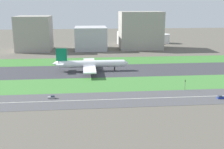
{
  "coord_description": "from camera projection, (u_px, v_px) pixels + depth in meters",
  "views": [
    {
      "loc": [
        -27.53,
        -228.11,
        56.16
      ],
      "look_at": [
        -9.31,
        -36.5,
        6.0
      ],
      "focal_mm": 43.95,
      "sensor_mm": 36.0,
      "label": 1
    }
  ],
  "objects": [
    {
      "name": "car_0",
      "position": [
        221.0,
        97.0,
        165.92
      ],
      "size": [
        4.4,
        1.8,
        2.0
      ],
      "rotation": [
        0.0,
        0.0,
        3.14
      ],
      "color": "navy",
      "rests_on": "highway"
    },
    {
      "name": "hangar_building",
      "position": [
        91.0,
        38.0,
        340.75
      ],
      "size": [
        38.58,
        39.54,
        27.91
      ],
      "primitive_type": "cube",
      "color": "#B2B2B7",
      "rests_on": "ground_plane"
    },
    {
      "name": "highway_centerline",
      "position": [
        133.0,
        99.0,
        166.08
      ],
      "size": [
        266.0,
        0.5,
        0.01
      ],
      "primitive_type": "cube",
      "color": "silver",
      "rests_on": "highway"
    },
    {
      "name": "grass_median_south",
      "position": [
        125.0,
        84.0,
        196.92
      ],
      "size": [
        280.0,
        36.0,
        0.1
      ],
      "primitive_type": "cube",
      "color": "#427F38",
      "rests_on": "ground_plane"
    },
    {
      "name": "runway",
      "position": [
        119.0,
        70.0,
        236.42
      ],
      "size": [
        280.0,
        46.0,
        0.1
      ],
      "primitive_type": "cube",
      "color": "#38383D",
      "rests_on": "ground_plane"
    },
    {
      "name": "fuel_tank_centre",
      "position": [
        144.0,
        38.0,
        392.69
      ],
      "size": [
        19.68,
        19.68,
        15.51
      ],
      "primitive_type": "cylinder",
      "color": "silver",
      "rests_on": "ground_plane"
    },
    {
      "name": "fuel_tank_west",
      "position": [
        125.0,
        38.0,
        389.87
      ],
      "size": [
        21.29,
        21.29,
        17.67
      ],
      "primitive_type": "cylinder",
      "color": "silver",
      "rests_on": "ground_plane"
    },
    {
      "name": "car_1",
      "position": [
        52.0,
        97.0,
        166.19
      ],
      "size": [
        4.4,
        1.8,
        2.0
      ],
      "color": "#99999E",
      "rests_on": "highway"
    },
    {
      "name": "grass_median_north",
      "position": [
        114.0,
        61.0,
        275.91
      ],
      "size": [
        280.0,
        36.0,
        0.1
      ],
      "primitive_type": "cube",
      "color": "#3D7A33",
      "rests_on": "ground_plane"
    },
    {
      "name": "fuel_tank_east",
      "position": [
        164.0,
        39.0,
        395.67
      ],
      "size": [
        17.38,
        17.38,
        13.19
      ],
      "primitive_type": "cylinder",
      "color": "silver",
      "rests_on": "ground_plane"
    },
    {
      "name": "ground_plane",
      "position": [
        119.0,
        70.0,
        236.43
      ],
      "size": [
        800.0,
        800.0,
        0.0
      ],
      "primitive_type": "plane",
      "color": "#5B564C"
    },
    {
      "name": "terminal_building",
      "position": [
        34.0,
        33.0,
        332.78
      ],
      "size": [
        40.67,
        39.85,
        41.42
      ],
      "primitive_type": "cube",
      "color": "#9E998E",
      "rests_on": "ground_plane"
    },
    {
      "name": "airliner",
      "position": [
        90.0,
        64.0,
        232.57
      ],
      "size": [
        65.0,
        56.0,
        19.7
      ],
      "color": "white",
      "rests_on": "runway"
    },
    {
      "name": "traffic_light",
      "position": [
        185.0,
        84.0,
        180.94
      ],
      "size": [
        0.36,
        0.5,
        7.2
      ],
      "color": "#4C4C51",
      "rests_on": "highway"
    },
    {
      "name": "office_tower",
      "position": [
        141.0,
        30.0,
        344.17
      ],
      "size": [
        52.22,
        35.68,
        46.35
      ],
      "primitive_type": "cube",
      "color": "#9E998E",
      "rests_on": "ground_plane"
    },
    {
      "name": "highway",
      "position": [
        133.0,
        99.0,
        166.1
      ],
      "size": [
        280.0,
        28.0,
        0.1
      ],
      "primitive_type": "cube",
      "color": "#4C4C4F",
      "rests_on": "ground_plane"
    }
  ]
}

